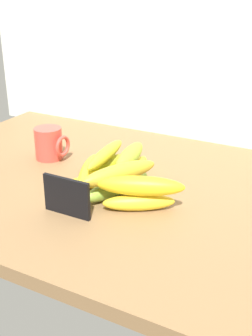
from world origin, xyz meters
The scene contains 14 objects.
counter_top centered at (0.00, 0.00, 1.50)cm, with size 110.00×76.00×3.00cm, color olive.
back_wall centered at (0.00, 39.00, 35.00)cm, with size 130.00×2.00×70.00cm, color silver.
chalkboard_sign centered at (1.93, -18.05, 6.86)cm, with size 11.00×1.80×8.40cm.
coffee_mug centered at (-20.21, 5.14, 7.33)cm, with size 8.94×7.44×8.67cm.
banana_0 centered at (-3.22, -1.61, 5.12)cm, with size 20.89×4.23×4.23cm, color gold.
banana_1 centered at (-1.72, 2.47, 5.03)cm, with size 17.76×4.07×4.07cm, color gold.
banana_2 centered at (14.20, -9.27, 4.78)cm, with size 15.57×3.57×3.57cm, color yellow.
banana_3 centered at (5.10, 4.38, 4.83)cm, with size 18.83×3.66×3.66cm, color yellow.
banana_4 centered at (6.67, -5.16, 5.11)cm, with size 19.02×4.22×4.22cm, color #8BB33B.
banana_5 centered at (0.31, -4.47, 4.64)cm, with size 19.27×3.27×3.27cm, color yellow.
banana_6 centered at (8.02, -6.64, 9.28)cm, with size 19.16×4.12×4.12cm, color gold.
banana_7 centered at (-0.97, 2.55, 8.69)cm, with size 19.66×3.25×3.25cm, color yellow.
banana_8 centered at (14.41, -9.07, 8.69)cm, with size 18.72×4.24×4.24cm, color yellow.
banana_9 centered at (4.90, 4.10, 8.73)cm, with size 17.51×4.14×4.14cm, color #A0C02F.
Camera 1 is at (50.36, -82.58, 48.86)cm, focal length 46.50 mm.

